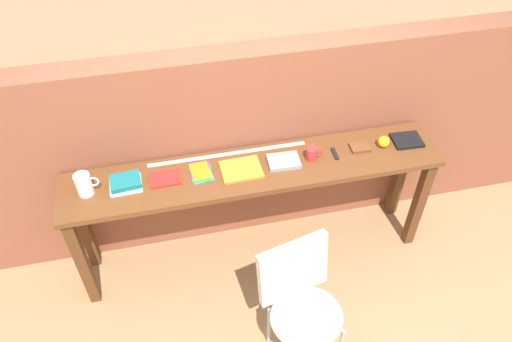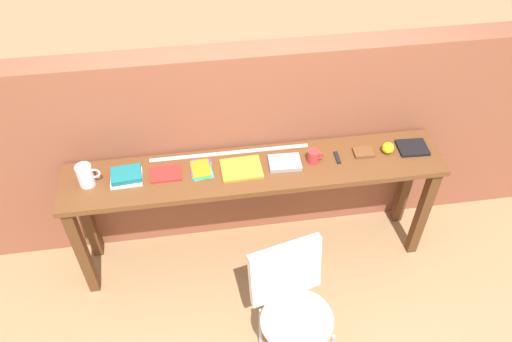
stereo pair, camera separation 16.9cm
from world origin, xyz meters
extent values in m
plane|color=tan|center=(0.00, 0.00, 0.00)|extent=(40.00, 40.00, 0.00)
cube|color=#935138|center=(0.00, 0.64, 0.78)|extent=(6.00, 0.20, 1.55)
cube|color=brown|center=(0.00, 0.30, 0.86)|extent=(2.50, 0.44, 0.04)
cube|color=#5B341A|center=(-1.19, 0.14, 0.42)|extent=(0.07, 0.07, 0.84)
cube|color=#5B341A|center=(1.19, 0.14, 0.42)|extent=(0.07, 0.07, 0.84)
cube|color=#5B341A|center=(-1.19, 0.46, 0.42)|extent=(0.07, 0.07, 0.84)
cube|color=#5B341A|center=(1.19, 0.46, 0.42)|extent=(0.07, 0.07, 0.84)
ellipsoid|color=silver|center=(0.12, -0.57, 0.45)|extent=(0.53, 0.51, 0.08)
cube|color=silver|center=(0.08, -0.39, 0.69)|extent=(0.45, 0.20, 0.40)
cylinder|color=#B2B2B7|center=(-0.07, -0.46, 0.21)|extent=(0.02, 0.02, 0.41)
cylinder|color=#B2B2B7|center=(0.25, -0.38, 0.21)|extent=(0.02, 0.02, 0.41)
cylinder|color=white|center=(-1.06, 0.31, 0.96)|extent=(0.10, 0.10, 0.15)
cone|color=white|center=(-1.06, 0.28, 1.04)|extent=(0.04, 0.03, 0.04)
torus|color=white|center=(-1.00, 0.31, 0.96)|extent=(0.07, 0.01, 0.07)
cube|color=white|center=(-0.82, 0.31, 0.89)|extent=(0.20, 0.17, 0.02)
cube|color=#19757A|center=(-0.82, 0.32, 0.92)|extent=(0.20, 0.16, 0.03)
cube|color=red|center=(-0.57, 0.32, 0.89)|extent=(0.20, 0.15, 0.02)
cube|color=#3399D8|center=(-0.34, 0.32, 0.88)|extent=(0.15, 0.18, 0.00)
cube|color=green|center=(-0.34, 0.32, 0.88)|extent=(0.14, 0.17, 0.00)
cube|color=purple|center=(-0.35, 0.35, 0.89)|extent=(0.14, 0.17, 0.00)
cube|color=orange|center=(-0.35, 0.34, 0.89)|extent=(0.13, 0.17, 0.00)
cube|color=gold|center=(-0.09, 0.30, 0.89)|extent=(0.27, 0.22, 0.02)
cube|color=#9E9EA3|center=(0.20, 0.31, 0.89)|extent=(0.21, 0.16, 0.03)
cylinder|color=red|center=(0.39, 0.31, 0.93)|extent=(0.08, 0.08, 0.09)
torus|color=red|center=(0.43, 0.31, 0.93)|extent=(0.06, 0.01, 0.06)
cube|color=black|center=(0.55, 0.31, 0.89)|extent=(0.03, 0.11, 0.02)
cube|color=brown|center=(0.74, 0.33, 0.89)|extent=(0.13, 0.10, 0.02)
sphere|color=yellow|center=(0.90, 0.32, 0.92)|extent=(0.08, 0.08, 0.08)
cube|color=black|center=(1.08, 0.33, 0.89)|extent=(0.21, 0.17, 0.02)
cube|color=silver|center=(-0.15, 0.47, 0.88)|extent=(1.07, 0.03, 0.00)
camera|label=1|loc=(-0.50, -1.99, 3.11)|focal=35.00mm
camera|label=2|loc=(-0.34, -2.03, 3.11)|focal=35.00mm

